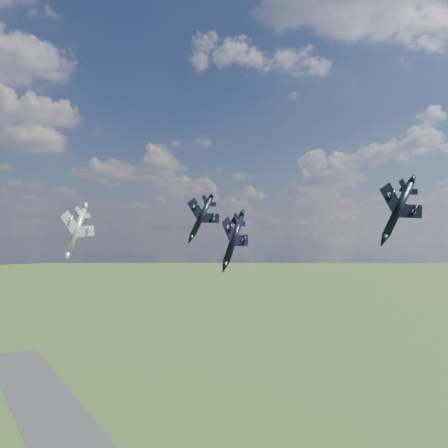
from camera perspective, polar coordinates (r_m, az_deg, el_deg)
jet_lead_navy at (r=89.85m, az=1.25°, el=-2.01°), size 14.66×17.21×7.73m
jet_right_navy at (r=90.15m, az=21.80°, el=1.78°), size 15.61×18.52×8.46m
jet_high_navy at (r=107.83m, az=-2.97°, el=0.93°), size 11.40×15.12×7.66m
jet_left_silver at (r=92.75m, az=-18.76°, el=-0.86°), size 14.41×16.11×6.42m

